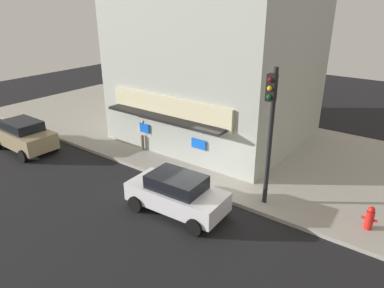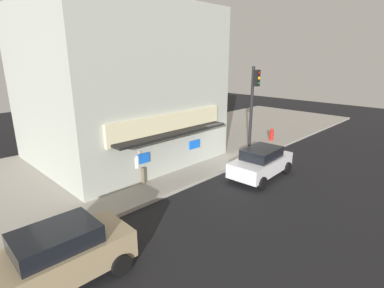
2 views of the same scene
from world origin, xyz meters
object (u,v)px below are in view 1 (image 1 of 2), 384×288
(fire_hydrant, at_px, (370,218))
(parked_car_tan, at_px, (24,135))
(traffic_light, at_px, (270,121))
(pedestrian, at_px, (144,133))
(trash_can, at_px, (195,153))
(parked_car_white, at_px, (177,193))

(fire_hydrant, distance_m, parked_car_tan, 17.08)
(traffic_light, bearing_deg, pedestrian, 170.94)
(trash_can, distance_m, pedestrian, 3.18)
(traffic_light, distance_m, parked_car_white, 4.44)
(trash_can, relative_size, pedestrian, 0.51)
(parked_car_tan, bearing_deg, pedestrian, 34.64)
(parked_car_white, bearing_deg, trash_can, 116.78)
(trash_can, xyz_separation_m, pedestrian, (-3.12, -0.37, 0.50))
(parked_car_white, relative_size, parked_car_tan, 1.01)
(traffic_light, xyz_separation_m, trash_can, (-4.52, 1.58, -3.01))
(traffic_light, height_order, trash_can, traffic_light)
(parked_car_tan, bearing_deg, parked_car_white, 1.02)
(fire_hydrant, distance_m, parked_car_white, 6.96)
(parked_car_tan, bearing_deg, traffic_light, 10.93)
(trash_can, distance_m, parked_car_tan, 9.47)
(fire_hydrant, relative_size, trash_can, 1.04)
(pedestrian, distance_m, parked_car_white, 6.22)
(traffic_light, height_order, parked_car_tan, traffic_light)
(parked_car_white, bearing_deg, pedestrian, 145.14)
(traffic_light, distance_m, pedestrian, 8.13)
(trash_can, bearing_deg, parked_car_tan, -154.31)
(fire_hydrant, xyz_separation_m, parked_car_tan, (-16.78, -3.19, 0.27))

